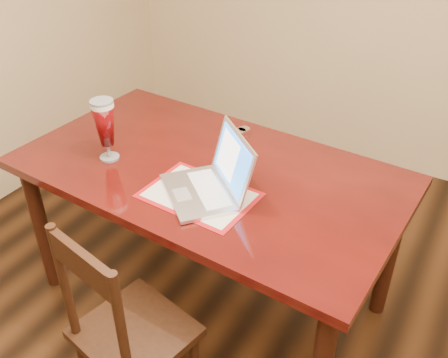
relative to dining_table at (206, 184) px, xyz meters
The scene contains 3 objects.
room_shell 1.30m from the dining_table, 51.72° to the right, with size 4.51×5.01×2.71m.
dining_table is the anchor object (origin of this frame).
dining_chair 0.76m from the dining_table, 84.88° to the right, with size 0.50×0.48×1.00m.
Camera 1 is at (0.56, -1.01, 2.08)m, focal length 40.00 mm.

